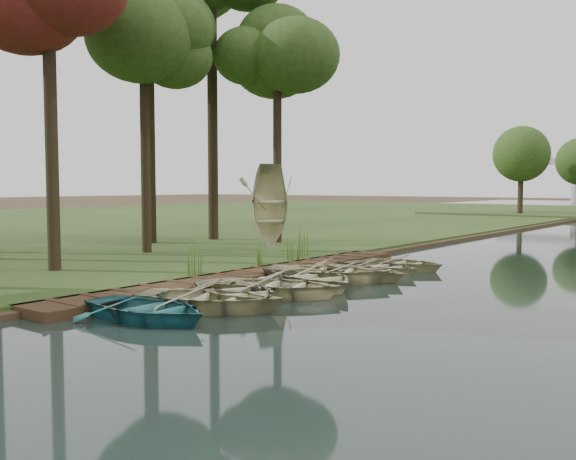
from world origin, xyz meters
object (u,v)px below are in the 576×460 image
Objects in this scene: boardwalk at (252,276)px; rowboat_1 at (210,295)px; rowboat_0 at (148,305)px; stored_rowboat at (269,242)px; rowboat_2 at (235,288)px.

rowboat_1 is at bearing -60.52° from boardwalk.
stored_rowboat reaches higher than rowboat_0.
rowboat_2 reaches higher than boardwalk.
rowboat_0 is at bearing -69.95° from boardwalk.
rowboat_1 reaches higher than rowboat_0.
stored_rowboat is at bearing 9.99° from rowboat_1.
rowboat_1 is 1.01× the size of rowboat_2.
stored_rowboat reaches higher than rowboat_1.
stored_rowboat is (-3.83, 5.59, 0.54)m from boardwalk.
rowboat_1 is (0.30, 1.72, 0.03)m from rowboat_0.
rowboat_0 is 1.75m from rowboat_1.
boardwalk is 4.26m from rowboat_2.
rowboat_1 is (2.62, -4.64, 0.29)m from boardwalk.
stored_rowboat is at bearing 124.38° from boardwalk.
boardwalk is at bearing 18.36° from rowboat_0.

